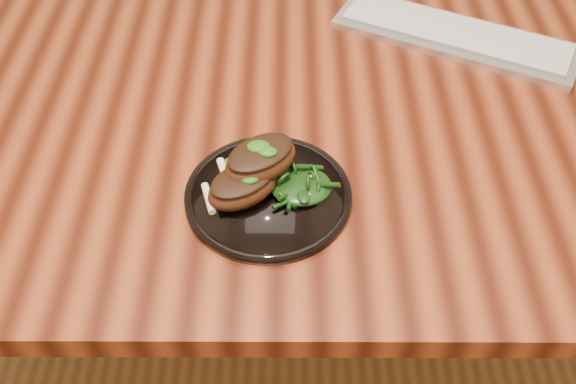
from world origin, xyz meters
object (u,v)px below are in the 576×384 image
at_px(lamb_chop_front, 242,185).
at_px(keyboard, 455,35).
at_px(plate, 268,195).
at_px(desk, 312,160).
at_px(greens_heap, 301,183).

bearing_deg(lamb_chop_front, keyboard, 47.69).
height_order(plate, keyboard, keyboard).
xyz_separation_m(desk, greens_heap, (-0.02, -0.16, 0.11)).
xyz_separation_m(plate, lamb_chop_front, (-0.04, -0.01, 0.03)).
height_order(lamb_chop_front, keyboard, lamb_chop_front).
distance_m(desk, keyboard, 0.37).
bearing_deg(keyboard, plate, -130.13).
bearing_deg(desk, keyboard, 41.45).
relative_size(plate, keyboard, 0.52).
bearing_deg(greens_heap, keyboard, 53.75).
relative_size(lamb_chop_front, greens_heap, 1.45).
relative_size(plate, greens_heap, 2.70).
relative_size(greens_heap, keyboard, 0.19).
distance_m(lamb_chop_front, keyboard, 0.56).
distance_m(lamb_chop_front, greens_heap, 0.08).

